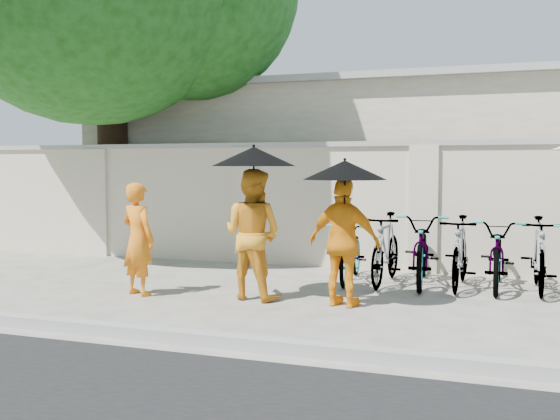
% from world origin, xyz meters
% --- Properties ---
extents(ground, '(80.00, 80.00, 0.00)m').
position_xyz_m(ground, '(0.00, 0.00, 0.00)').
color(ground, '#A59F8F').
extents(kerb, '(40.00, 0.16, 0.12)m').
position_xyz_m(kerb, '(0.00, -1.70, 0.06)').
color(kerb, gray).
rests_on(kerb, ground).
extents(compound_wall, '(20.00, 0.30, 2.00)m').
position_xyz_m(compound_wall, '(1.00, 3.20, 1.00)').
color(compound_wall, beige).
rests_on(compound_wall, ground).
extents(building_behind, '(14.00, 6.00, 3.20)m').
position_xyz_m(building_behind, '(2.00, 7.00, 1.60)').
color(building_behind, beige).
rests_on(building_behind, ground).
extents(monk_left, '(0.62, 0.51, 1.47)m').
position_xyz_m(monk_left, '(-1.34, 0.12, 0.73)').
color(monk_left, orange).
rests_on(monk_left, ground).
extents(monk_center, '(0.91, 0.77, 1.65)m').
position_xyz_m(monk_center, '(0.15, 0.39, 0.82)').
color(monk_center, orange).
rests_on(monk_center, ground).
extents(parasol_center, '(1.05, 1.05, 0.99)m').
position_xyz_m(parasol_center, '(0.20, 0.31, 1.80)').
color(parasol_center, black).
rests_on(parasol_center, ground).
extents(monk_right, '(0.96, 0.56, 1.54)m').
position_xyz_m(monk_right, '(1.35, 0.32, 0.77)').
color(monk_right, orange).
rests_on(monk_right, ground).
extents(parasol_right, '(0.99, 0.99, 0.87)m').
position_xyz_m(parasol_right, '(1.37, 0.24, 1.63)').
color(parasol_right, black).
rests_on(parasol_right, ground).
extents(bike_0, '(0.68, 1.70, 0.87)m').
position_xyz_m(bike_0, '(1.09, 1.94, 0.44)').
color(bike_0, '#ABABAB').
rests_on(bike_0, ground).
extents(bike_1, '(0.57, 1.72, 1.02)m').
position_xyz_m(bike_1, '(1.60, 1.88, 0.51)').
color(bike_1, '#ABABAB').
rests_on(bike_1, ground).
extents(bike_2, '(0.81, 2.00, 1.03)m').
position_xyz_m(bike_2, '(2.11, 2.02, 0.51)').
color(bike_2, '#ABABAB').
rests_on(bike_2, ground).
extents(bike_3, '(0.56, 1.68, 1.00)m').
position_xyz_m(bike_3, '(2.61, 1.92, 0.50)').
color(bike_3, '#ABABAB').
rests_on(bike_3, ground).
extents(bike_4, '(0.70, 1.87, 0.97)m').
position_xyz_m(bike_4, '(3.12, 2.05, 0.49)').
color(bike_4, '#ABABAB').
rests_on(bike_4, ground).
extents(bike_5, '(0.48, 1.67, 1.00)m').
position_xyz_m(bike_5, '(3.63, 2.00, 0.50)').
color(bike_5, '#ABABAB').
rests_on(bike_5, ground).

